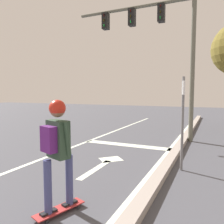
# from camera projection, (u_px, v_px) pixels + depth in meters

# --- Properties ---
(lane_line_center) EXTENTS (0.12, 20.00, 0.01)m
(lane_line_center) POSITION_uv_depth(u_px,v_px,m) (49.00, 156.00, 6.18)
(lane_line_center) COLOR silver
(lane_line_center) RESTS_ON ground
(lane_line_curbside) EXTENTS (0.12, 20.00, 0.01)m
(lane_line_curbside) POSITION_uv_depth(u_px,v_px,m) (152.00, 172.00, 4.97)
(lane_line_curbside) COLOR silver
(lane_line_curbside) RESTS_ON ground
(stop_bar) EXTENTS (3.06, 0.40, 0.01)m
(stop_bar) POSITION_uv_depth(u_px,v_px,m) (128.00, 145.00, 7.48)
(stop_bar) COLOR silver
(stop_bar) RESTS_ON ground
(lane_arrow_stem) EXTENTS (0.16, 1.40, 0.01)m
(lane_arrow_stem) POSITION_uv_depth(u_px,v_px,m) (95.00, 169.00, 5.12)
(lane_arrow_stem) COLOR silver
(lane_arrow_stem) RESTS_ON ground
(lane_arrow_head) EXTENTS (0.71, 0.71, 0.01)m
(lane_arrow_head) POSITION_uv_depth(u_px,v_px,m) (111.00, 159.00, 5.89)
(lane_arrow_head) COLOR silver
(lane_arrow_head) RESTS_ON ground
(curb_strip) EXTENTS (0.24, 24.00, 0.14)m
(curb_strip) POSITION_uv_depth(u_px,v_px,m) (163.00, 170.00, 4.86)
(curb_strip) COLOR #A1968D
(curb_strip) RESTS_ON ground
(skateboard) EXTENTS (0.45, 0.80, 0.07)m
(skateboard) POSITION_uv_depth(u_px,v_px,m) (60.00, 209.00, 3.25)
(skateboard) COLOR #B12D2D
(skateboard) RESTS_ON ground
(skater) EXTENTS (0.42, 0.59, 1.59)m
(skater) POSITION_uv_depth(u_px,v_px,m) (57.00, 142.00, 3.15)
(skater) COLOR #3F4479
(skater) RESTS_ON skateboard
(traffic_signal_mast) EXTENTS (4.63, 0.34, 5.23)m
(traffic_signal_mast) POSITION_uv_depth(u_px,v_px,m) (155.00, 35.00, 8.29)
(traffic_signal_mast) COLOR #626254
(traffic_signal_mast) RESTS_ON ground
(street_sign_post) EXTENTS (0.12, 0.44, 2.12)m
(street_sign_post) POSITION_uv_depth(u_px,v_px,m) (183.00, 109.00, 4.95)
(street_sign_post) COLOR slate
(street_sign_post) RESTS_ON ground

